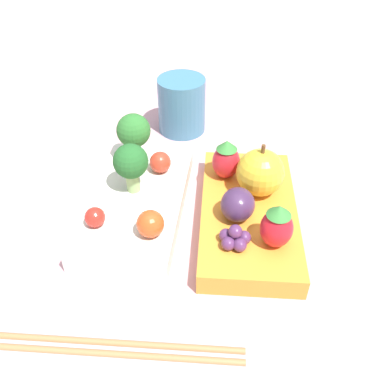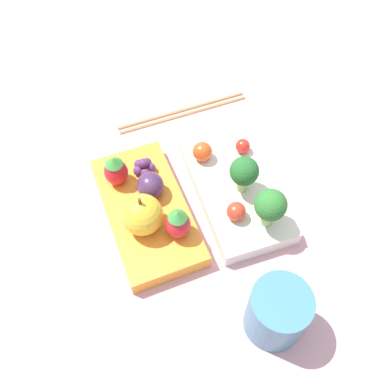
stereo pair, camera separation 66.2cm
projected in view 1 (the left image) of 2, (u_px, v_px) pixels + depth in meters
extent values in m
plane|color=#C6939E|center=(192.00, 216.00, 0.48)|extent=(4.00, 4.00, 0.00)
cube|color=silver|center=(138.00, 200.00, 0.48)|extent=(0.20, 0.11, 0.02)
cube|color=orange|center=(248.00, 215.00, 0.46)|extent=(0.21, 0.12, 0.02)
cylinder|color=#93B770|center=(133.00, 182.00, 0.47)|extent=(0.01, 0.01, 0.02)
sphere|color=#236028|center=(131.00, 161.00, 0.45)|extent=(0.04, 0.04, 0.04)
cylinder|color=#93B770|center=(136.00, 151.00, 0.51)|extent=(0.02, 0.02, 0.02)
sphere|color=#2D702D|center=(133.00, 131.00, 0.49)|extent=(0.04, 0.04, 0.04)
sphere|color=red|center=(160.00, 162.00, 0.49)|extent=(0.02, 0.02, 0.02)
sphere|color=red|center=(95.00, 217.00, 0.43)|extent=(0.02, 0.02, 0.02)
sphere|color=#DB4C1E|center=(150.00, 224.00, 0.41)|extent=(0.03, 0.03, 0.03)
sphere|color=gold|center=(260.00, 173.00, 0.46)|extent=(0.05, 0.05, 0.05)
cylinder|color=brown|center=(263.00, 150.00, 0.44)|extent=(0.00, 0.00, 0.01)
ellipsoid|color=red|center=(276.00, 228.00, 0.40)|extent=(0.03, 0.03, 0.04)
cone|color=#388438|center=(280.00, 211.00, 0.39)|extent=(0.02, 0.02, 0.01)
ellipsoid|color=red|center=(226.00, 162.00, 0.48)|extent=(0.03, 0.03, 0.04)
cone|color=#388438|center=(227.00, 145.00, 0.47)|extent=(0.02, 0.02, 0.01)
ellipsoid|color=#42284C|center=(238.00, 205.00, 0.43)|extent=(0.04, 0.03, 0.03)
sphere|color=#562D5B|center=(236.00, 232.00, 0.41)|extent=(0.01, 0.01, 0.01)
sphere|color=#562D5B|center=(226.00, 235.00, 0.41)|extent=(0.01, 0.01, 0.01)
sphere|color=#562D5B|center=(228.00, 244.00, 0.40)|extent=(0.01, 0.01, 0.01)
sphere|color=#562D5B|center=(240.00, 245.00, 0.40)|extent=(0.01, 0.01, 0.01)
sphere|color=#562D5B|center=(244.00, 238.00, 0.41)|extent=(0.01, 0.01, 0.01)
sphere|color=#562D5B|center=(235.00, 231.00, 0.40)|extent=(0.01, 0.01, 0.01)
cylinder|color=teal|center=(182.00, 105.00, 0.59)|extent=(0.07, 0.07, 0.08)
cylinder|color=#A37547|center=(119.00, 341.00, 0.35)|extent=(0.03, 0.21, 0.01)
cylinder|color=#A37547|center=(116.00, 353.00, 0.35)|extent=(0.03, 0.21, 0.01)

